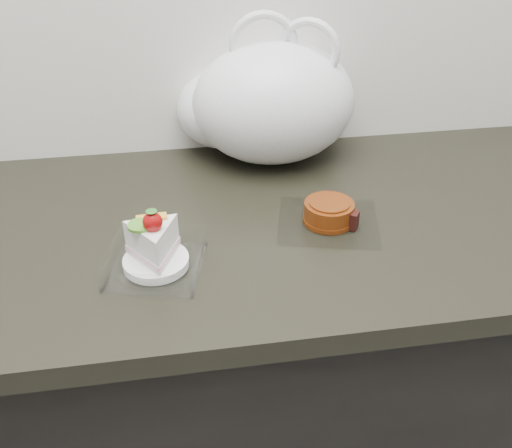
# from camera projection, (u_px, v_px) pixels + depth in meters

# --- Properties ---
(counter) EXTENTS (2.04, 0.64, 0.90)m
(counter) POSITION_uv_depth(u_px,v_px,m) (217.00, 389.00, 1.28)
(counter) COLOR black
(counter) RESTS_ON ground
(cake_tray) EXTENTS (0.17, 0.17, 0.11)m
(cake_tray) POSITION_uv_depth(u_px,v_px,m) (155.00, 252.00, 0.90)
(cake_tray) COLOR white
(cake_tray) RESTS_ON counter
(mooncake_wrap) EXTENTS (0.21, 0.21, 0.04)m
(mooncake_wrap) POSITION_uv_depth(u_px,v_px,m) (329.00, 214.00, 1.02)
(mooncake_wrap) COLOR white
(mooncake_wrap) RESTS_ON counter
(plastic_bag) EXTENTS (0.42, 0.34, 0.31)m
(plastic_bag) POSITION_uv_depth(u_px,v_px,m) (264.00, 103.00, 1.18)
(plastic_bag) COLOR white
(plastic_bag) RESTS_ON counter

